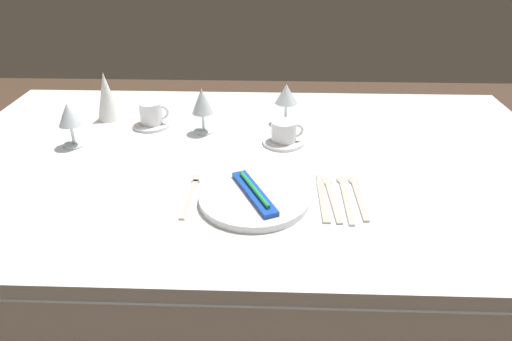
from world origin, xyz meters
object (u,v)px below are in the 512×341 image
Objects in this scene: dinner_plate at (254,198)px; coffee_cup_left at (151,113)px; napkin_folded at (106,96)px; coffee_cup_right at (284,131)px; dinner_knife at (323,198)px; spoon_dessert at (344,193)px; toothbrush_package at (254,192)px; wine_glass_centre at (202,103)px; wine_glass_left at (69,117)px; wine_glass_right at (286,96)px; fork_outer at (191,193)px; spoon_soup at (331,193)px; spoon_tea at (357,192)px.

coffee_cup_left is (-0.35, 0.45, 0.04)m from dinner_plate.
coffee_cup_right is at bearing -16.36° from napkin_folded.
dinner_plate is 0.72m from napkin_folded.
dinner_knife is 0.67m from coffee_cup_left.
dinner_knife is at bearing -74.23° from coffee_cup_right.
dinner_plate is at bearing -168.57° from spoon_dessert.
dinner_plate is 0.02m from toothbrush_package.
wine_glass_centre is (-0.18, 0.41, 0.07)m from toothbrush_package.
coffee_cup_left is at bearing 37.96° from wine_glass_left.
spoon_dessert is 1.71× the size of wine_glass_right.
napkin_folded is (0.04, 0.21, -0.01)m from wine_glass_left.
coffee_cup_right reaches higher than toothbrush_package.
fork_outer is 0.39m from wine_glass_centre.
coffee_cup_right is 0.74× the size of wine_glass_right.
spoon_dessert is at bearing 4.42° from spoon_soup.
napkin_folded is (-0.51, 0.50, 0.06)m from toothbrush_package.
wine_glass_right is 0.59m from napkin_folded.
dinner_knife is 0.53m from wine_glass_centre.
spoon_tea is at bearing -69.12° from wine_glass_right.
dinner_knife is 1.69× the size of wine_glass_right.
toothbrush_package is 0.19m from spoon_soup.
toothbrush_package is 2.14× the size of coffee_cup_left.
wine_glass_right reaches higher than spoon_tea.
coffee_cup_left is 0.44m from coffee_cup_right.
coffee_cup_left reaches higher than toothbrush_package.
dinner_plate is at bearing -167.31° from spoon_soup.
napkin_folded reaches higher than spoon_soup.
napkin_folded is at bearing 160.98° from coffee_cup_left.
dinner_knife is at bearing 6.14° from dinner_plate.
toothbrush_package is at bearing -99.70° from wine_glass_right.
spoon_dessert is 0.82m from wine_glass_left.
spoon_tea reaches higher than fork_outer.
spoon_soup and spoon_dessert have the same top height.
spoon_soup is 0.07m from spoon_tea.
wine_glass_left is at bearing -163.28° from wine_glass_centre.
napkin_folded is (-0.51, 0.50, 0.07)m from dinner_plate.
spoon_dessert is 0.55m from wine_glass_centre.
spoon_tea is (0.25, 0.05, -0.01)m from dinner_plate.
dinner_knife is (0.32, -0.01, 0.00)m from fork_outer.
wine_glass_left reaches higher than coffee_cup_right.
fork_outer is at bearing -177.11° from spoon_tea.
napkin_folded reaches higher than spoon_dessert.
coffee_cup_left is at bearing -19.02° from napkin_folded.
coffee_cup_left is 0.66× the size of wine_glass_centre.
wine_glass_right is at bearing -0.84° from napkin_folded.
fork_outer is 0.35m from spoon_soup.
coffee_cup_left is 0.59× the size of napkin_folded.
wine_glass_centre is at bearing 113.51° from toothbrush_package.
dinner_knife is (0.17, 0.02, -0.02)m from toothbrush_package.
wine_glass_centre reaches higher than toothbrush_package.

